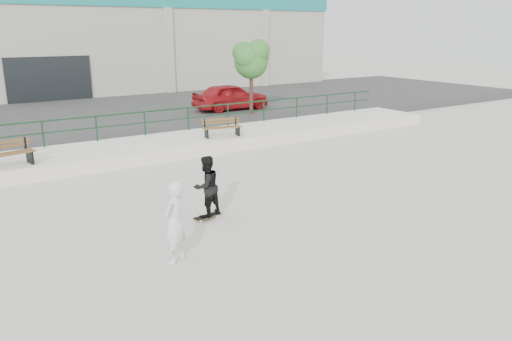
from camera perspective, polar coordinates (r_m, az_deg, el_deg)
ground at (r=11.96m, az=2.17°, el=-7.85°), size 120.00×120.00×0.00m
ledge at (r=20.00m, az=-13.79°, el=2.24°), size 30.00×3.00×0.50m
parking_strip at (r=28.02m, az=-19.76°, el=5.58°), size 60.00×14.00×0.50m
railing at (r=21.01m, az=-15.19°, el=5.56°), size 28.00×0.06×1.03m
commercial_building at (r=41.39m, az=-25.22°, el=14.11°), size 44.20×16.33×8.00m
bench_left at (r=17.93m, az=-26.86°, el=1.62°), size 1.92×0.91×0.85m
bench_right at (r=20.78m, az=-3.95°, el=4.92°), size 1.68×0.79×0.75m
tree at (r=26.15m, az=-0.52°, el=12.72°), size 2.15×1.91×3.82m
red_car at (r=27.76m, az=-2.91°, el=8.44°), size 4.27×1.77×1.45m
skateboard at (r=13.20m, az=-5.60°, el=-5.23°), size 0.80×0.31×0.09m
standing_skater at (r=12.92m, az=-5.70°, el=-1.81°), size 0.90×0.78×1.61m
seated_skater at (r=10.67m, az=-9.27°, el=-5.86°), size 0.78×0.72×1.79m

